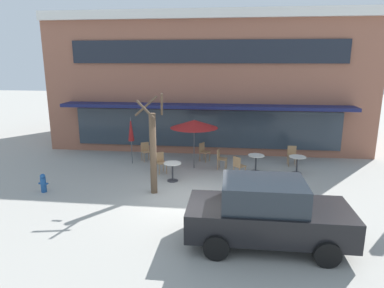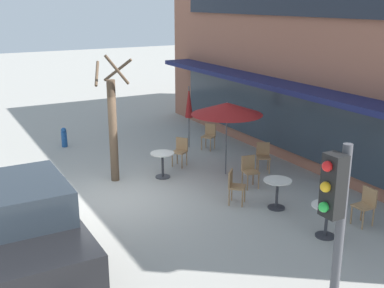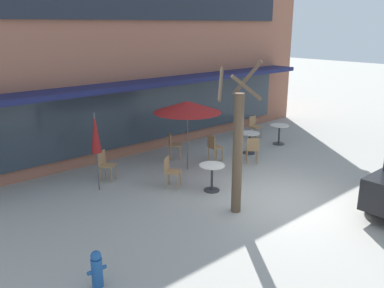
{
  "view_description": "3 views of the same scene",
  "coord_description": "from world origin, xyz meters",
  "px_view_note": "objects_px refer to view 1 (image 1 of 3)",
  "views": [
    {
      "loc": [
        1.39,
        -11.05,
        4.75
      ],
      "look_at": [
        -0.33,
        3.29,
        1.19
      ],
      "focal_mm": 32.0,
      "sensor_mm": 36.0,
      "label": 1
    },
    {
      "loc": [
        11.21,
        -3.91,
        5.04
      ],
      "look_at": [
        -0.78,
        2.7,
        0.94
      ],
      "focal_mm": 45.0,
      "sensor_mm": 36.0,
      "label": 2
    },
    {
      "loc": [
        -8.32,
        -5.66,
        4.46
      ],
      "look_at": [
        -0.66,
        2.94,
        1.05
      ],
      "focal_mm": 38.0,
      "sensor_mm": 36.0,
      "label": 3
    }
  ],
  "objects_px": {
    "cafe_table_by_tree": "(256,161)",
    "cafe_chair_1": "(238,165)",
    "patio_umbrella_cream_folded": "(194,124)",
    "cafe_chair_4": "(204,150)",
    "cafe_chair_5": "(146,150)",
    "cafe_chair_0": "(221,158)",
    "fire_hydrant": "(43,183)",
    "patio_umbrella_green_folded": "(131,130)",
    "cafe_table_streetside": "(297,162)",
    "cafe_chair_2": "(292,154)",
    "street_tree": "(153,149)",
    "cafe_chair_3": "(160,161)",
    "cafe_table_near_wall": "(172,169)",
    "parked_sedan": "(267,213)"
  },
  "relations": [
    {
      "from": "cafe_table_by_tree",
      "to": "cafe_chair_1",
      "type": "bearing_deg",
      "value": -134.51
    },
    {
      "from": "patio_umbrella_cream_folded",
      "to": "cafe_chair_4",
      "type": "distance_m",
      "value": 1.91
    },
    {
      "from": "patio_umbrella_cream_folded",
      "to": "cafe_chair_5",
      "type": "relative_size",
      "value": 2.47
    },
    {
      "from": "cafe_chair_0",
      "to": "fire_hydrant",
      "type": "distance_m",
      "value": 7.29
    },
    {
      "from": "cafe_chair_4",
      "to": "fire_hydrant",
      "type": "relative_size",
      "value": 1.26
    },
    {
      "from": "patio_umbrella_green_folded",
      "to": "cafe_chair_0",
      "type": "xyz_separation_m",
      "value": [
        4.16,
        -0.34,
        -1.1
      ]
    },
    {
      "from": "cafe_table_streetside",
      "to": "cafe_chair_2",
      "type": "xyz_separation_m",
      "value": [
        -0.02,
        1.23,
        0.01
      ]
    },
    {
      "from": "cafe_chair_5",
      "to": "street_tree",
      "type": "xyz_separation_m",
      "value": [
        1.32,
        -3.97,
        1.12
      ]
    },
    {
      "from": "cafe_table_streetside",
      "to": "cafe_chair_0",
      "type": "xyz_separation_m",
      "value": [
        -3.27,
        0.26,
        0.01
      ]
    },
    {
      "from": "patio_umbrella_cream_folded",
      "to": "cafe_chair_4",
      "type": "bearing_deg",
      "value": 73.88
    },
    {
      "from": "patio_umbrella_cream_folded",
      "to": "cafe_chair_3",
      "type": "height_order",
      "value": "patio_umbrella_cream_folded"
    },
    {
      "from": "patio_umbrella_green_folded",
      "to": "cafe_chair_2",
      "type": "height_order",
      "value": "patio_umbrella_green_folded"
    },
    {
      "from": "cafe_chair_5",
      "to": "cafe_table_streetside",
      "type": "bearing_deg",
      "value": -9.17
    },
    {
      "from": "patio_umbrella_cream_folded",
      "to": "cafe_chair_1",
      "type": "height_order",
      "value": "patio_umbrella_cream_folded"
    },
    {
      "from": "cafe_table_streetside",
      "to": "cafe_chair_4",
      "type": "height_order",
      "value": "cafe_chair_4"
    },
    {
      "from": "cafe_chair_5",
      "to": "street_tree",
      "type": "relative_size",
      "value": 0.24
    },
    {
      "from": "cafe_table_near_wall",
      "to": "cafe_chair_2",
      "type": "height_order",
      "value": "cafe_chair_2"
    },
    {
      "from": "patio_umbrella_green_folded",
      "to": "cafe_chair_0",
      "type": "bearing_deg",
      "value": -4.65
    },
    {
      "from": "cafe_chair_0",
      "to": "street_tree",
      "type": "height_order",
      "value": "street_tree"
    },
    {
      "from": "cafe_table_streetside",
      "to": "cafe_table_by_tree",
      "type": "xyz_separation_m",
      "value": [
        -1.73,
        0.01,
        0.0
      ]
    },
    {
      "from": "cafe_chair_5",
      "to": "parked_sedan",
      "type": "height_order",
      "value": "parked_sedan"
    },
    {
      "from": "patio_umbrella_green_folded",
      "to": "cafe_chair_0",
      "type": "relative_size",
      "value": 2.47
    },
    {
      "from": "street_tree",
      "to": "cafe_chair_1",
      "type": "bearing_deg",
      "value": 34.11
    },
    {
      "from": "cafe_chair_4",
      "to": "fire_hydrant",
      "type": "distance_m",
      "value": 7.22
    },
    {
      "from": "cafe_table_near_wall",
      "to": "patio_umbrella_green_folded",
      "type": "height_order",
      "value": "patio_umbrella_green_folded"
    },
    {
      "from": "street_tree",
      "to": "cafe_chair_5",
      "type": "bearing_deg",
      "value": 108.43
    },
    {
      "from": "cafe_chair_4",
      "to": "parked_sedan",
      "type": "relative_size",
      "value": 0.21
    },
    {
      "from": "patio_umbrella_green_folded",
      "to": "cafe_chair_3",
      "type": "xyz_separation_m",
      "value": [
        1.61,
        -1.18,
        -1.1
      ]
    },
    {
      "from": "cafe_table_near_wall",
      "to": "cafe_chair_2",
      "type": "relative_size",
      "value": 0.85
    },
    {
      "from": "cafe_table_streetside",
      "to": "cafe_chair_1",
      "type": "xyz_separation_m",
      "value": [
        -2.49,
        -0.77,
        0.01
      ]
    },
    {
      "from": "patio_umbrella_green_folded",
      "to": "patio_umbrella_cream_folded",
      "type": "relative_size",
      "value": 1.0
    },
    {
      "from": "cafe_table_by_tree",
      "to": "cafe_chair_2",
      "type": "bearing_deg",
      "value": 35.59
    },
    {
      "from": "patio_umbrella_green_folded",
      "to": "patio_umbrella_cream_folded",
      "type": "bearing_deg",
      "value": -6.85
    },
    {
      "from": "patio_umbrella_green_folded",
      "to": "parked_sedan",
      "type": "distance_m",
      "value": 8.69
    },
    {
      "from": "patio_umbrella_green_folded",
      "to": "cafe_chair_4",
      "type": "relative_size",
      "value": 2.47
    },
    {
      "from": "patio_umbrella_green_folded",
      "to": "cafe_chair_2",
      "type": "distance_m",
      "value": 7.52
    },
    {
      "from": "cafe_chair_2",
      "to": "street_tree",
      "type": "height_order",
      "value": "street_tree"
    },
    {
      "from": "cafe_table_by_tree",
      "to": "cafe_chair_0",
      "type": "xyz_separation_m",
      "value": [
        -1.54,
        0.25,
        0.01
      ]
    },
    {
      "from": "cafe_table_streetside",
      "to": "cafe_table_by_tree",
      "type": "height_order",
      "value": "same"
    },
    {
      "from": "patio_umbrella_green_folded",
      "to": "cafe_chair_5",
      "type": "height_order",
      "value": "patio_umbrella_green_folded"
    },
    {
      "from": "cafe_chair_1",
      "to": "cafe_table_by_tree",
      "type": "bearing_deg",
      "value": 45.49
    },
    {
      "from": "cafe_chair_0",
      "to": "cafe_chair_1",
      "type": "relative_size",
      "value": 1.0
    },
    {
      "from": "cafe_chair_0",
      "to": "cafe_chair_5",
      "type": "height_order",
      "value": "same"
    },
    {
      "from": "cafe_chair_4",
      "to": "street_tree",
      "type": "xyz_separation_m",
      "value": [
        -1.45,
        -4.24,
        1.12
      ]
    },
    {
      "from": "cafe_chair_5",
      "to": "fire_hydrant",
      "type": "relative_size",
      "value": 1.26
    },
    {
      "from": "cafe_chair_4",
      "to": "cafe_chair_5",
      "type": "distance_m",
      "value": 2.79
    },
    {
      "from": "cafe_chair_1",
      "to": "parked_sedan",
      "type": "xyz_separation_m",
      "value": [
        0.66,
        -5.24,
        0.35
      ]
    },
    {
      "from": "patio_umbrella_green_folded",
      "to": "fire_hydrant",
      "type": "relative_size",
      "value": 3.12
    },
    {
      "from": "patio_umbrella_cream_folded",
      "to": "cafe_chair_5",
      "type": "height_order",
      "value": "patio_umbrella_cream_folded"
    },
    {
      "from": "patio_umbrella_cream_folded",
      "to": "cafe_chair_2",
      "type": "height_order",
      "value": "patio_umbrella_cream_folded"
    }
  ]
}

